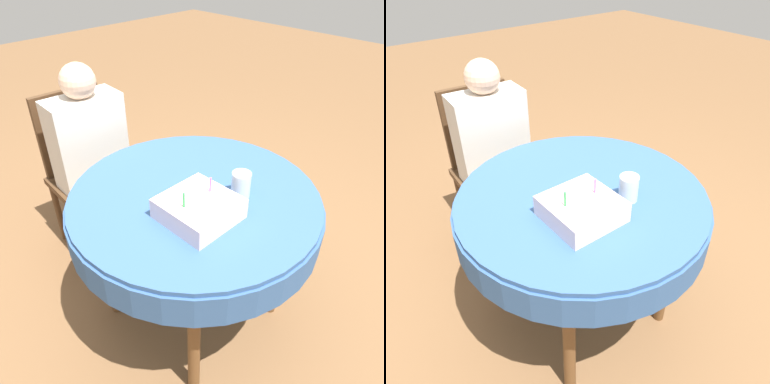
{
  "view_description": "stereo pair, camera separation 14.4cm",
  "coord_description": "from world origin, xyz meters",
  "views": [
    {
      "loc": [
        -0.87,
        -0.87,
        1.62
      ],
      "look_at": [
        -0.05,
        -0.04,
        0.79
      ],
      "focal_mm": 35.0,
      "sensor_mm": 36.0,
      "label": 1
    },
    {
      "loc": [
        -0.76,
        -0.96,
        1.62
      ],
      "look_at": [
        -0.05,
        -0.04,
        0.79
      ],
      "focal_mm": 35.0,
      "sensor_mm": 36.0,
      "label": 2
    }
  ],
  "objects": [
    {
      "name": "ground_plane",
      "position": [
        0.0,
        0.0,
        0.0
      ],
      "size": [
        12.0,
        12.0,
        0.0
      ],
      "primitive_type": "plane",
      "color": "brown"
    },
    {
      "name": "dining_table",
      "position": [
        0.0,
        0.0,
        0.65
      ],
      "size": [
        1.04,
        1.04,
        0.74
      ],
      "color": "#335689",
      "rests_on": "ground_plane"
    },
    {
      "name": "chair",
      "position": [
        -0.02,
        0.84,
        0.49
      ],
      "size": [
        0.45,
        0.45,
        0.92
      ],
      "rotation": [
        0.0,
        0.0,
        -0.06
      ],
      "color": "#4C331E",
      "rests_on": "ground_plane"
    },
    {
      "name": "person",
      "position": [
        -0.02,
        0.74,
        0.66
      ],
      "size": [
        0.39,
        0.3,
        1.11
      ],
      "rotation": [
        0.0,
        0.0,
        -0.06
      ],
      "color": "#DBB293",
      "rests_on": "ground_plane"
    },
    {
      "name": "birthday_cake",
      "position": [
        -0.09,
        -0.12,
        0.78
      ],
      "size": [
        0.25,
        0.25,
        0.14
      ],
      "color": "silver",
      "rests_on": "dining_table"
    },
    {
      "name": "drinking_glass",
      "position": [
        0.12,
        -0.14,
        0.79
      ],
      "size": [
        0.08,
        0.08,
        0.11
      ],
      "color": "silver",
      "rests_on": "dining_table"
    }
  ]
}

